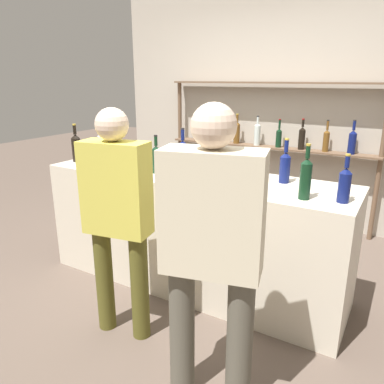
{
  "coord_description": "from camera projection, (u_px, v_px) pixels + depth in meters",
  "views": [
    {
      "loc": [
        1.46,
        -2.49,
        1.71
      ],
      "look_at": [
        0.0,
        0.0,
        0.82
      ],
      "focal_mm": 35.0,
      "sensor_mm": 36.0,
      "label": 1
    }
  ],
  "objects": [
    {
      "name": "ground_plane",
      "position": [
        192.0,
        282.0,
        3.26
      ],
      "size": [
        16.0,
        16.0,
        0.0
      ],
      "primitive_type": "plane",
      "color": "brown"
    },
    {
      "name": "bar_counter",
      "position": [
        192.0,
        231.0,
        3.12
      ],
      "size": [
        2.52,
        0.69,
        0.96
      ],
      "primitive_type": "cube",
      "color": "beige",
      "rests_on": "ground_plane"
    },
    {
      "name": "back_wall",
      "position": [
        275.0,
        104.0,
        4.45
      ],
      "size": [
        4.12,
        0.12,
        2.8
      ],
      "primitive_type": "cube",
      "color": "#B2A899",
      "rests_on": "ground_plane"
    },
    {
      "name": "back_shelf",
      "position": [
        268.0,
        130.0,
        4.38
      ],
      "size": [
        2.5,
        0.18,
        1.66
      ],
      "color": "brown",
      "rests_on": "ground_plane"
    },
    {
      "name": "counter_bottle_0",
      "position": [
        285.0,
        166.0,
        2.72
      ],
      "size": [
        0.08,
        0.08,
        0.33
      ],
      "color": "#0F1956",
      "rests_on": "bar_counter"
    },
    {
      "name": "counter_bottle_1",
      "position": [
        76.0,
        147.0,
        3.4
      ],
      "size": [
        0.08,
        0.08,
        0.34
      ],
      "color": "black",
      "rests_on": "bar_counter"
    },
    {
      "name": "counter_bottle_2",
      "position": [
        156.0,
        158.0,
        3.0
      ],
      "size": [
        0.07,
        0.07,
        0.31
      ],
      "color": "black",
      "rests_on": "bar_counter"
    },
    {
      "name": "counter_bottle_3",
      "position": [
        306.0,
        178.0,
        2.34
      ],
      "size": [
        0.07,
        0.07,
        0.35
      ],
      "color": "black",
      "rests_on": "bar_counter"
    },
    {
      "name": "counter_bottle_4",
      "position": [
        345.0,
        184.0,
        2.29
      ],
      "size": [
        0.08,
        0.08,
        0.3
      ],
      "color": "#0F1956",
      "rests_on": "bar_counter"
    },
    {
      "name": "counter_bottle_5",
      "position": [
        183.0,
        155.0,
        3.03
      ],
      "size": [
        0.08,
        0.08,
        0.36
      ],
      "color": "#0F1956",
      "rests_on": "bar_counter"
    },
    {
      "name": "wine_glass",
      "position": [
        236.0,
        174.0,
        2.54
      ],
      "size": [
        0.08,
        0.08,
        0.15
      ],
      "color": "silver",
      "rests_on": "bar_counter"
    },
    {
      "name": "ice_bucket",
      "position": [
        109.0,
        148.0,
        3.5
      ],
      "size": [
        0.2,
        0.2,
        0.22
      ],
      "color": "#B2B2B7",
      "rests_on": "bar_counter"
    },
    {
      "name": "cork_jar",
      "position": [
        186.0,
        161.0,
        3.18
      ],
      "size": [
        0.11,
        0.11,
        0.13
      ],
      "color": "silver",
      "rests_on": "bar_counter"
    },
    {
      "name": "customer_right",
      "position": [
        212.0,
        244.0,
        1.83
      ],
      "size": [
        0.53,
        0.33,
        1.6
      ],
      "rotation": [
        0.0,
        0.0,
        1.81
      ],
      "color": "#575347",
      "rests_on": "ground_plane"
    },
    {
      "name": "customer_center",
      "position": [
        117.0,
        210.0,
        2.37
      ],
      "size": [
        0.45,
        0.26,
        1.54
      ],
      "rotation": [
        0.0,
        0.0,
        1.74
      ],
      "color": "brown",
      "rests_on": "ground_plane"
    }
  ]
}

